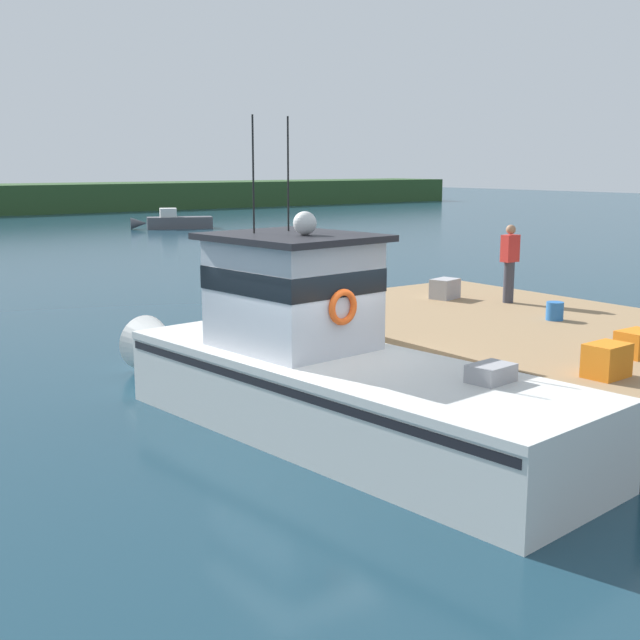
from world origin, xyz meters
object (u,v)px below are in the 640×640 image
(crate_stack_mid_dock, at_px, (607,360))
(bait_bucket, at_px, (555,311))
(moored_boat_outer_mooring, at_px, (174,222))
(crate_single_far, at_px, (445,289))
(main_fishing_boat, at_px, (320,367))
(deckhand_by_the_boat, at_px, (510,262))
(crate_single_by_cleat, at_px, (637,344))

(crate_stack_mid_dock, bearing_deg, bait_bucket, 47.34)
(crate_stack_mid_dock, xyz_separation_m, moored_boat_outer_mooring, (14.20, 41.80, -0.98))
(bait_bucket, xyz_separation_m, moored_boat_outer_mooring, (11.34, 38.69, -0.92))
(crate_single_far, xyz_separation_m, bait_bucket, (-0.14, -3.02, -0.04))
(main_fishing_boat, distance_m, crate_single_far, 6.02)
(bait_bucket, height_order, deckhand_by_the_boat, deckhand_by_the_boat)
(crate_stack_mid_dock, distance_m, deckhand_by_the_boat, 6.20)
(crate_single_far, xyz_separation_m, crate_single_by_cleat, (-1.56, -5.64, -0.02))
(crate_single_by_cleat, distance_m, bait_bucket, 2.99)
(moored_boat_outer_mooring, bearing_deg, bait_bucket, -106.33)
(crate_stack_mid_dock, relative_size, bait_bucket, 1.76)
(crate_single_by_cleat, relative_size, crate_stack_mid_dock, 1.00)
(crate_single_by_cleat, bearing_deg, moored_boat_outer_mooring, 72.85)
(crate_single_far, bearing_deg, crate_single_by_cleat, -105.42)
(deckhand_by_the_boat, xyz_separation_m, moored_boat_outer_mooring, (10.51, 36.85, -1.61))
(crate_single_far, height_order, crate_single_by_cleat, crate_single_far)
(crate_single_by_cleat, xyz_separation_m, bait_bucket, (1.42, 2.63, -0.03))
(crate_stack_mid_dock, xyz_separation_m, deckhand_by_the_boat, (3.68, 4.95, 0.63))
(crate_stack_mid_dock, relative_size, moored_boat_outer_mooring, 0.12)
(crate_stack_mid_dock, bearing_deg, deckhand_by_the_boat, 53.32)
(main_fishing_boat, height_order, crate_stack_mid_dock, main_fishing_boat)
(main_fishing_boat, distance_m, bait_bucket, 5.23)
(crate_single_far, xyz_separation_m, deckhand_by_the_boat, (0.69, -1.17, 0.64))
(main_fishing_boat, height_order, moored_boat_outer_mooring, main_fishing_boat)
(main_fishing_boat, relative_size, bait_bucket, 29.23)
(crate_single_by_cleat, height_order, moored_boat_outer_mooring, crate_single_by_cleat)
(deckhand_by_the_boat, relative_size, moored_boat_outer_mooring, 0.32)
(crate_single_by_cleat, bearing_deg, bait_bucket, 61.64)
(moored_boat_outer_mooring, bearing_deg, main_fishing_boat, -113.31)
(crate_single_far, xyz_separation_m, crate_stack_mid_dock, (-3.00, -6.12, 0.02))
(main_fishing_boat, xyz_separation_m, crate_single_far, (5.35, 2.72, 0.41))
(crate_single_far, relative_size, crate_stack_mid_dock, 1.00)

